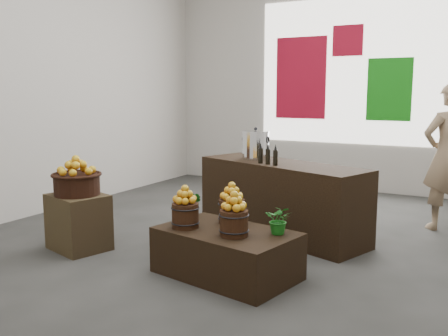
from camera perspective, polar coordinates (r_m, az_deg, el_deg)
The scene contains 21 objects.
ground at distance 5.74m, azimuth 2.06°, elevation -8.18°, with size 7.00×7.00×0.00m, color #3C3B39.
back_wall at distance 8.77m, azimuth 12.61°, elevation 10.70°, with size 6.00×0.04×4.00m, color #B1ACA3.
back_opening at distance 8.67m, azimuth 14.51°, elevation 10.65°, with size 3.20×0.02×2.40m, color white.
deco_red_left at distance 8.92m, azimuth 8.78°, elevation 10.12°, with size 0.90×0.04×1.40m, color maroon.
deco_green_right at distance 8.52m, azimuth 18.37°, elevation 8.51°, with size 0.70×0.04×1.00m, color #147B13.
deco_red_upper at distance 8.72m, azimuth 13.97°, elevation 13.96°, with size 0.50×0.04×0.50m, color maroon.
crate at distance 5.55m, azimuth -16.29°, elevation -5.94°, with size 0.59×0.48×0.59m, color brown.
wicker_basket at distance 5.46m, azimuth -16.47°, elevation -1.84°, with size 0.47×0.47×0.22m, color black.
apples_in_basket at distance 5.43m, azimuth -16.56°, elevation 0.30°, with size 0.37×0.37×0.20m, color #9E0509, non-canonical shape.
display_table at distance 4.60m, azimuth 0.29°, elevation -9.68°, with size 1.23×0.76×0.43m, color black.
apple_bucket_front_left at distance 4.61m, azimuth -4.45°, elevation -5.43°, with size 0.25×0.25×0.23m, color #341B0E.
apples_in_bucket_front_left at distance 4.57m, azimuth -4.48°, elevation -3.04°, with size 0.18×0.18×0.17m, color #9E0509, non-canonical shape.
apple_bucket_front_right at distance 4.34m, azimuth 1.15°, elevation -6.32°, with size 0.25×0.25×0.23m, color #341B0E.
apples_in_bucket_front_right at distance 4.29m, azimuth 1.15°, elevation -3.78°, with size 0.18×0.18×0.17m, color #9E0509, non-canonical shape.
apple_bucket_rear at distance 4.76m, azimuth 0.89°, elevation -4.97°, with size 0.25×0.25×0.23m, color #341B0E.
apples_in_bucket_rear at distance 4.71m, azimuth 0.89°, elevation -2.65°, with size 0.18×0.18×0.17m, color #9E0509, non-canonical shape.
herb_garnish_right at distance 4.42m, azimuth 6.33°, elevation -5.90°, with size 0.23×0.20×0.26m, color #135E14.
herb_garnish_left at distance 5.01m, azimuth -3.41°, elevation -4.20°, with size 0.13×0.11×0.24m, color #135E14.
counter at distance 5.85m, azimuth 6.57°, elevation -3.56°, with size 2.09×0.67×0.86m, color black.
stock_pot_left at distance 6.04m, azimuth 3.63°, elevation 2.54°, with size 0.32×0.32×0.32m, color silver.
oil_cruets at distance 5.61m, azimuth 5.25°, elevation 1.60°, with size 0.23×0.06×0.24m, color black, non-canonical shape.
Camera 1 is at (2.45, -4.91, 1.67)m, focal length 40.00 mm.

